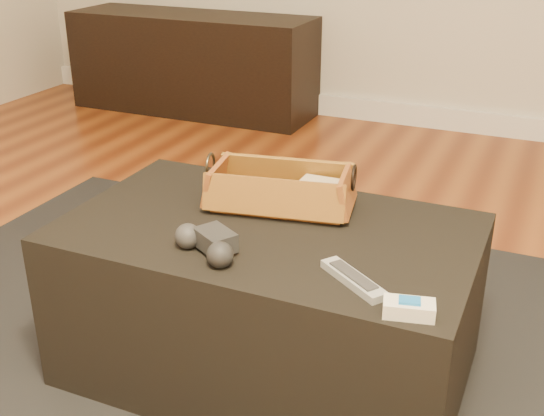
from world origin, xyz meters
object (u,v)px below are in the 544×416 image
at_px(silver_remote, 353,279).
at_px(cream_gadget, 409,308).
at_px(wicker_basket, 280,191).
at_px(media_cabinet, 193,63).
at_px(ottoman, 268,300).
at_px(game_controller, 208,243).
at_px(tv_remote, 272,200).

xyz_separation_m(silver_remote, cream_gadget, (0.13, -0.07, 0.01)).
distance_m(wicker_basket, cream_gadget, 0.56).
distance_m(wicker_basket, silver_remote, 0.42).
height_order(media_cabinet, ottoman, media_cabinet).
relative_size(ottoman, wicker_basket, 2.49).
bearing_deg(wicker_basket, media_cabinet, 125.25).
height_order(silver_remote, cream_gadget, cream_gadget).
bearing_deg(media_cabinet, game_controller, -59.26).
distance_m(media_cabinet, tv_remote, 2.47).
height_order(tv_remote, cream_gadget, cream_gadget).
relative_size(ottoman, game_controller, 5.34).
bearing_deg(silver_remote, game_controller, -178.06).
bearing_deg(cream_gadget, game_controller, 172.31).
relative_size(media_cabinet, silver_remote, 8.52).
bearing_deg(ottoman, game_controller, -107.82).
xyz_separation_m(media_cabinet, cream_gadget, (1.85, -2.38, 0.16)).
relative_size(media_cabinet, wicker_basket, 3.60).
xyz_separation_m(ottoman, silver_remote, (0.27, -0.18, 0.22)).
bearing_deg(media_cabinet, ottoman, -55.95).
bearing_deg(wicker_basket, ottoman, -81.41).
height_order(wicker_basket, game_controller, wicker_basket).
xyz_separation_m(tv_remote, silver_remote, (0.31, -0.28, -0.01)).
relative_size(silver_remote, cream_gadget, 1.60).
distance_m(tv_remote, cream_gadget, 0.56).
relative_size(ottoman, silver_remote, 5.89).
bearing_deg(tv_remote, media_cabinet, 108.47).
bearing_deg(silver_remote, cream_gadget, -29.10).
distance_m(game_controller, silver_remote, 0.33).
height_order(wicker_basket, silver_remote, wicker_basket).
distance_m(tv_remote, silver_remote, 0.41).
bearing_deg(media_cabinet, tv_remote, -55.28).
bearing_deg(wicker_basket, tv_remote, -132.88).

